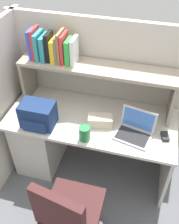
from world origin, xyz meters
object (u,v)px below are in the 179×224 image
(laptop, at_px, (135,130))
(tissue_box, at_px, (100,121))
(computer_mouse, at_px, (165,136))
(paper_cup, at_px, (52,107))
(office_chair, at_px, (71,218))
(snack_canister, at_px, (85,133))
(backpack, at_px, (38,115))

(laptop, bearing_deg, tissue_box, 173.49)
(laptop, distance_m, computer_mouse, 0.27)
(paper_cup, distance_m, office_chair, 1.02)
(paper_cup, bearing_deg, computer_mouse, -4.13)
(laptop, height_order, snack_canister, laptop)
(laptop, relative_size, tissue_box, 1.62)
(laptop, distance_m, snack_canister, 0.44)
(laptop, distance_m, tissue_box, 0.32)
(office_chair, bearing_deg, tissue_box, -83.16)
(computer_mouse, xyz_separation_m, snack_canister, (-0.67, -0.19, 0.05))
(backpack, bearing_deg, snack_canister, -8.50)
(laptop, xyz_separation_m, computer_mouse, (0.26, 0.02, -0.03))
(paper_cup, distance_m, snack_canister, 0.49)
(backpack, xyz_separation_m, computer_mouse, (1.13, 0.13, -0.10))
(backpack, height_order, snack_canister, backpack)
(laptop, xyz_separation_m, tissue_box, (-0.32, 0.04, -0.00))
(snack_canister, xyz_separation_m, office_chair, (0.04, -0.56, -0.40))
(tissue_box, bearing_deg, paper_cup, 160.21)
(tissue_box, xyz_separation_m, office_chair, (-0.05, -0.76, -0.39))
(laptop, height_order, tissue_box, laptop)
(computer_mouse, height_order, tissue_box, tissue_box)
(paper_cup, bearing_deg, snack_canister, -33.92)
(computer_mouse, relative_size, snack_canister, 0.76)
(computer_mouse, distance_m, paper_cup, 1.08)
(backpack, bearing_deg, office_chair, -51.93)
(backpack, distance_m, tissue_box, 0.56)
(computer_mouse, distance_m, snack_canister, 0.70)
(snack_canister, bearing_deg, office_chair, -86.22)
(backpack, distance_m, computer_mouse, 1.14)
(laptop, xyz_separation_m, paper_cup, (-0.81, 0.10, 0.00))
(backpack, height_order, paper_cup, backpack)
(office_chair, bearing_deg, paper_cup, -51.38)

